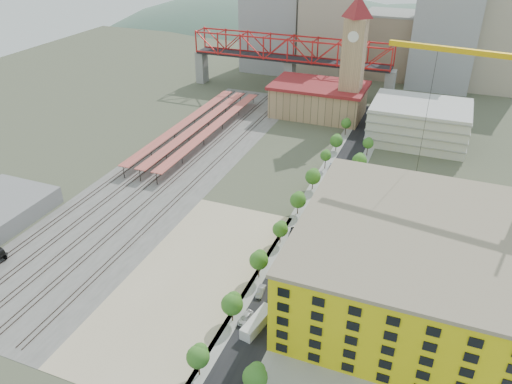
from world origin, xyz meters
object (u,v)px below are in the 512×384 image
at_px(site_trailer_b, 286,269).
at_px(car_0, 245,318).
at_px(construction_building, 406,263).
at_px(site_trailer_a, 257,322).
at_px(clock_tower, 354,49).
at_px(site_trailer_c, 298,247).
at_px(site_trailer_d, 313,220).

height_order(site_trailer_b, car_0, site_trailer_b).
bearing_deg(construction_building, car_0, -146.68).
distance_m(site_trailer_a, site_trailer_b, 18.49).
bearing_deg(car_0, construction_building, 40.75).
relative_size(clock_tower, construction_building, 1.03).
xyz_separation_m(construction_building, car_0, (-29.00, -19.06, -8.63)).
distance_m(construction_building, site_trailer_b, 27.27).
height_order(clock_tower, site_trailer_b, clock_tower).
xyz_separation_m(site_trailer_a, site_trailer_c, (0.00, 27.95, 0.09)).
distance_m(construction_building, site_trailer_c, 28.38).
bearing_deg(car_0, site_trailer_d, 93.17).
xyz_separation_m(site_trailer_a, car_0, (-3.00, 0.83, -0.52)).
relative_size(clock_tower, car_0, 11.38).
bearing_deg(construction_building, clock_tower, 108.78).
bearing_deg(clock_tower, construction_building, -71.22).
distance_m(clock_tower, site_trailer_a, 123.24).
relative_size(site_trailer_b, site_trailer_c, 0.95).
height_order(clock_tower, site_trailer_c, clock_tower).
distance_m(clock_tower, site_trailer_d, 83.77).
relative_size(clock_tower, site_trailer_d, 5.18).
bearing_deg(site_trailer_b, clock_tower, 75.19).
bearing_deg(site_trailer_a, site_trailer_c, 100.60).
bearing_deg(clock_tower, site_trailer_a, -86.18).
height_order(site_trailer_c, car_0, site_trailer_c).
bearing_deg(site_trailer_d, site_trailer_b, -72.07).
bearing_deg(construction_building, site_trailer_c, 162.79).
xyz_separation_m(construction_building, site_trailer_c, (-26.00, 8.06, -8.03)).
xyz_separation_m(site_trailer_b, site_trailer_d, (0.00, 22.61, 0.05)).
bearing_deg(site_trailer_d, car_0, -76.33).
relative_size(clock_tower, site_trailer_c, 5.14).
relative_size(construction_building, site_trailer_a, 5.34).
bearing_deg(car_0, site_trailer_a, -7.99).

